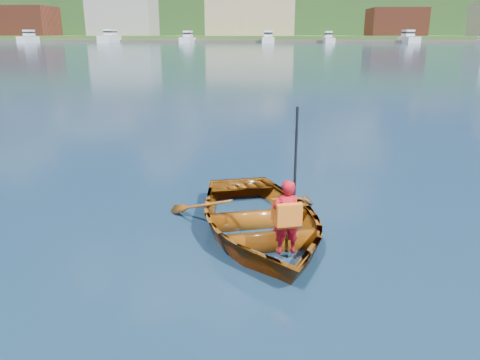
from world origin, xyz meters
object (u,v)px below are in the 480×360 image
child_paddler (287,216)px  dock (229,41)px  rowboat (259,220)px  marina_yachts (265,38)px

child_paddler → dock: (-12.79, 149.46, -0.24)m
dock → rowboat: bearing=-85.2°
marina_yachts → rowboat: bearing=-89.7°
child_paddler → rowboat: bearing=114.2°
rowboat → marina_yachts: size_ratio=0.03×
marina_yachts → dock: bearing=158.0°
rowboat → marina_yachts: marina_yachts is taller
rowboat → child_paddler: size_ratio=2.16×
rowboat → dock: bearing=94.8°
rowboat → marina_yachts: (-0.88, 143.95, 1.13)m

